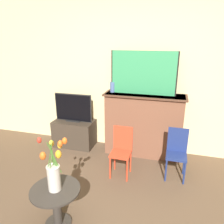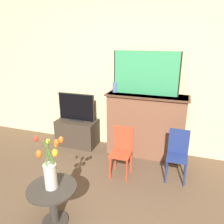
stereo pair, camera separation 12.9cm
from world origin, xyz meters
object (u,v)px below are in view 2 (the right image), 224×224
(painting, at_px, (146,73))
(tv_monitor, at_px, (76,108))
(chair_blue, at_px, (178,152))
(vase_tulips, at_px, (51,169))
(chair_red, at_px, (122,149))

(painting, height_order, tv_monitor, painting)
(chair_blue, relative_size, vase_tulips, 1.25)
(painting, xyz_separation_m, tv_monitor, (-1.18, -0.04, -0.65))
(painting, relative_size, vase_tulips, 1.80)
(painting, relative_size, chair_blue, 1.44)
(tv_monitor, distance_m, chair_red, 1.23)
(painting, xyz_separation_m, vase_tulips, (-0.57, -1.74, -0.70))
(painting, distance_m, tv_monitor, 1.34)
(chair_red, height_order, vase_tulips, vase_tulips)
(vase_tulips, bearing_deg, painting, 71.72)
(chair_red, distance_m, vase_tulips, 1.17)
(tv_monitor, relative_size, chair_blue, 0.96)
(tv_monitor, height_order, chair_red, tv_monitor)
(chair_blue, bearing_deg, chair_red, -168.56)
(painting, height_order, chair_red, painting)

